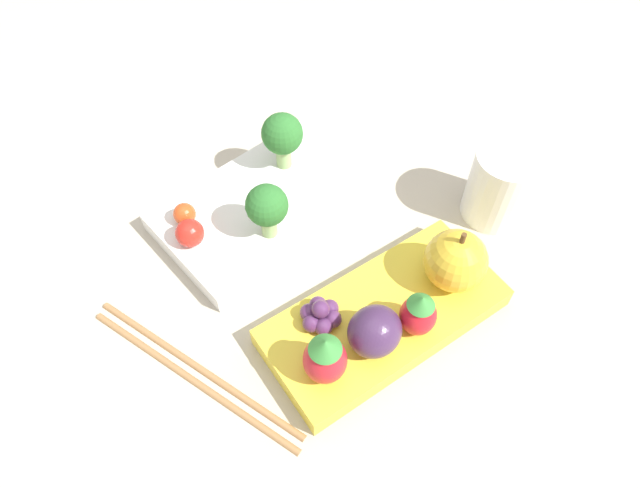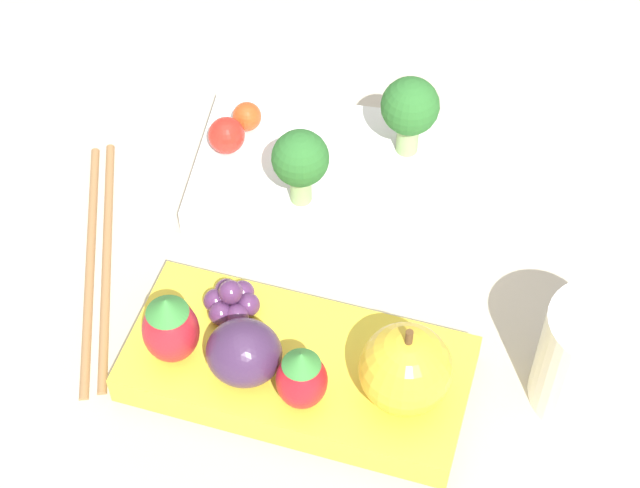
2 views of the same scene
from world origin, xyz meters
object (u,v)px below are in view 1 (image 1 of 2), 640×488
cherry_tomato_0 (184,214)px  strawberry_1 (325,358)px  strawberry_0 (421,312)px  broccoli_floret_1 (282,136)px  drinking_cup (501,186)px  bento_box_fruit (384,317)px  apple (456,261)px  grape_cluster (321,315)px  plum (375,331)px  chopsticks_pair (195,373)px  cherry_tomato_1 (190,233)px  bento_box_savoury (265,206)px  broccoli_floret_0 (267,207)px

cherry_tomato_0 → strawberry_1: bearing=-92.1°
cherry_tomato_0 → strawberry_0: (0.07, -0.22, 0.01)m
broccoli_floret_1 → drinking_cup: bearing=-54.7°
bento_box_fruit → apple: apple is taller
grape_cluster → drinking_cup: bearing=-4.3°
drinking_cup → strawberry_0: bearing=-165.9°
strawberry_0 → grape_cluster: strawberry_0 is taller
broccoli_floret_1 → strawberry_0: bearing=-100.4°
broccoli_floret_1 → grape_cluster: 0.18m
plum → chopsticks_pair: (-0.12, 0.08, -0.04)m
strawberry_1 → chopsticks_pair: 0.11m
cherry_tomato_1 → strawberry_0: size_ratio=0.56×
bento_box_savoury → grape_cluster: 0.14m
apple → plum: bearing=178.7°
cherry_tomato_0 → apple: (0.13, -0.20, 0.02)m
broccoli_floret_0 → cherry_tomato_0: (-0.05, 0.06, -0.03)m
cherry_tomato_1 → plum: 0.19m
grape_cluster → bento_box_fruit: bearing=-33.3°
plum → chopsticks_pair: size_ratio=0.21×
cherry_tomato_1 → strawberry_1: (0.00, -0.17, 0.01)m
cherry_tomato_0 → bento_box_fruit: bearing=-70.9°
cherry_tomato_1 → plum: (0.05, -0.18, 0.01)m
chopsticks_pair → strawberry_1: bearing=-46.3°
cherry_tomato_0 → bento_box_savoury: bearing=-21.7°
plum → bento_box_savoury: bearing=79.7°
cherry_tomato_0 → strawberry_0: strawberry_0 is taller
bento_box_savoury → grape_cluster: (-0.05, -0.13, 0.02)m
strawberry_0 → plum: (-0.04, 0.01, -0.00)m
apple → chopsticks_pair: apple is taller
bento_box_savoury → apple: apple is taller
apple → chopsticks_pair: (-0.21, 0.09, -0.04)m
broccoli_floret_1 → cherry_tomato_0: bearing=176.9°
bento_box_fruit → cherry_tomato_1: (-0.08, 0.17, 0.02)m
strawberry_1 → grape_cluster: (0.03, 0.03, -0.02)m
apple → drinking_cup: apple is taller
bento_box_savoury → apple: size_ratio=3.31×
cherry_tomato_1 → grape_cluster: same height
strawberry_0 → chopsticks_pair: (-0.15, 0.10, -0.04)m
strawberry_0 → plum: strawberry_0 is taller
strawberry_1 → chopsticks_pair: strawberry_1 is taller
bento_box_savoury → broccoli_floret_1: bearing=25.8°
apple → strawberry_0: apple is taller
bento_box_fruit → cherry_tomato_0: (-0.07, 0.19, 0.02)m
bento_box_fruit → grape_cluster: grape_cluster is taller
bento_box_fruit → cherry_tomato_0: size_ratio=10.49×
broccoli_floret_0 → cherry_tomato_0: 0.08m
grape_cluster → chopsticks_pair: size_ratio=0.17×
apple → drinking_cup: (0.10, 0.03, -0.01)m
bento_box_fruit → broccoli_floret_1: (0.05, 0.18, 0.05)m
cherry_tomato_1 → apple: bearing=-52.6°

